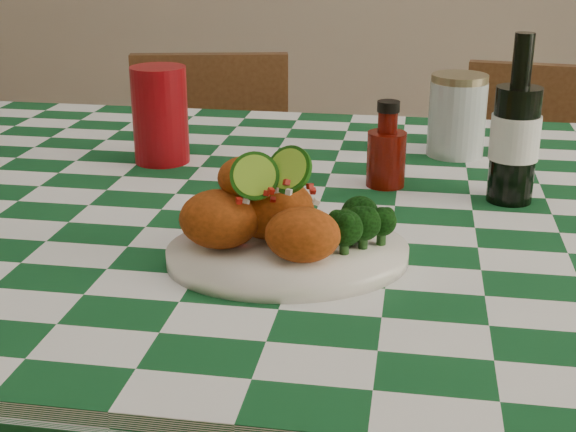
% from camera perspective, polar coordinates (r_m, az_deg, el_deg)
% --- Properties ---
extents(plate, '(0.32, 0.28, 0.02)m').
position_cam_1_polar(plate, '(0.91, 0.00, -2.72)').
color(plate, white).
rests_on(plate, dining_table).
extents(fried_chicken_pile, '(0.17, 0.13, 0.11)m').
position_cam_1_polar(fried_chicken_pile, '(0.89, -0.81, 1.12)').
color(fried_chicken_pile, '#A94010').
rests_on(fried_chicken_pile, plate).
extents(broccoli_side, '(0.07, 0.07, 0.05)m').
position_cam_1_polar(broccoli_side, '(0.90, 5.06, -0.63)').
color(broccoli_side, black).
rests_on(broccoli_side, plate).
extents(red_tumbler, '(0.09, 0.09, 0.15)m').
position_cam_1_polar(red_tumbler, '(1.28, -9.08, 7.11)').
color(red_tumbler, maroon).
rests_on(red_tumbler, dining_table).
extents(ketchup_bottle, '(0.06, 0.06, 0.12)m').
position_cam_1_polar(ketchup_bottle, '(1.16, 7.04, 5.10)').
color(ketchup_bottle, '#5E0B04').
rests_on(ketchup_bottle, dining_table).
extents(mason_jar, '(0.11, 0.11, 0.13)m').
position_cam_1_polar(mason_jar, '(1.33, 11.94, 7.02)').
color(mason_jar, '#B2BCBA').
rests_on(mason_jar, dining_table).
extents(beer_bottle, '(0.09, 0.09, 0.23)m').
position_cam_1_polar(beer_bottle, '(1.11, 15.95, 6.60)').
color(beer_bottle, black).
rests_on(beer_bottle, dining_table).
extents(wooden_chair_left, '(0.46, 0.47, 0.84)m').
position_cam_1_polar(wooden_chair_left, '(1.94, -5.48, -1.78)').
color(wooden_chair_left, '#472814').
rests_on(wooden_chair_left, ground).
extents(wooden_chair_right, '(0.43, 0.44, 0.83)m').
position_cam_1_polar(wooden_chair_right, '(1.92, 17.07, -2.93)').
color(wooden_chair_right, '#472814').
rests_on(wooden_chair_right, ground).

